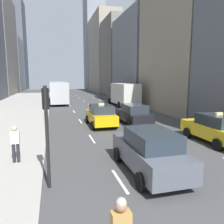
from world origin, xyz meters
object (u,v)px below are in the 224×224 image
(sedan_silver_behind, at_px, (133,114))
(city_bus, at_px, (58,91))
(taxi_second, at_px, (215,128))
(taxi_lead, at_px, (101,115))
(pedestrian_mid_block, at_px, (15,142))
(sedan_black_near, at_px, (149,151))
(box_truck, at_px, (123,94))
(traffic_light_pole, at_px, (46,120))

(sedan_silver_behind, relative_size, city_bus, 0.41)
(taxi_second, bearing_deg, taxi_lead, 131.08)
(taxi_lead, xyz_separation_m, pedestrian_mid_block, (-5.38, -7.06, 0.19))
(taxi_lead, xyz_separation_m, sedan_black_near, (0.00, -9.25, 0.03))
(box_truck, bearing_deg, taxi_second, -90.00)
(city_bus, bearing_deg, sedan_black_near, -84.24)
(sedan_black_near, height_order, pedestrian_mid_block, sedan_black_near)
(pedestrian_mid_block, bearing_deg, sedan_black_near, -22.16)
(city_bus, xyz_separation_m, traffic_light_pole, (-1.14, -28.03, 0.62))
(sedan_silver_behind, relative_size, box_truck, 0.56)
(sedan_black_near, height_order, box_truck, box_truck)
(box_truck, xyz_separation_m, pedestrian_mid_block, (-10.98, -18.56, -0.64))
(taxi_lead, xyz_separation_m, traffic_light_pole, (-3.95, -9.42, 1.53))
(city_bus, xyz_separation_m, pedestrian_mid_block, (-2.56, -25.67, -0.72))
(taxi_lead, bearing_deg, taxi_second, -48.92)
(taxi_lead, distance_m, traffic_light_pole, 10.33)
(taxi_second, height_order, sedan_silver_behind, taxi_second)
(taxi_second, relative_size, pedestrian_mid_block, 2.67)
(box_truck, bearing_deg, pedestrian_mid_block, -120.60)
(sedan_silver_behind, bearing_deg, sedan_black_near, -106.94)
(taxi_second, xyz_separation_m, sedan_silver_behind, (-2.80, 6.37, -0.02))
(pedestrian_mid_block, bearing_deg, sedan_silver_behind, 40.59)
(box_truck, xyz_separation_m, traffic_light_pole, (-9.55, -20.92, 0.70))
(taxi_lead, relative_size, sedan_black_near, 0.98)
(traffic_light_pole, bearing_deg, city_bus, 87.68)
(taxi_second, distance_m, pedestrian_mid_block, 11.00)
(taxi_lead, height_order, sedan_silver_behind, taxi_lead)
(taxi_lead, xyz_separation_m, city_bus, (-2.81, 18.61, 0.91))
(city_bus, bearing_deg, box_truck, -40.21)
(traffic_light_pole, bearing_deg, pedestrian_mid_block, 121.11)
(sedan_black_near, xyz_separation_m, pedestrian_mid_block, (-5.38, 2.19, 0.15))
(taxi_second, distance_m, city_bus, 26.43)
(sedan_black_near, relative_size, city_bus, 0.39)
(taxi_lead, bearing_deg, box_truck, 64.04)
(sedan_silver_behind, relative_size, pedestrian_mid_block, 2.87)
(taxi_second, height_order, city_bus, city_bus)
(sedan_black_near, height_order, city_bus, city_bus)
(box_truck, bearing_deg, city_bus, 139.79)
(traffic_light_pole, bearing_deg, taxi_second, 17.42)
(pedestrian_mid_block, bearing_deg, traffic_light_pole, -58.89)
(sedan_black_near, distance_m, city_bus, 28.02)
(sedan_silver_behind, height_order, traffic_light_pole, traffic_light_pole)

